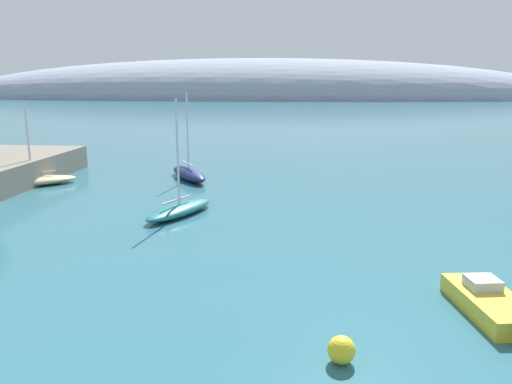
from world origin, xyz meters
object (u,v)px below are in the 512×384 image
object	(u,v)px
sailboat_sand_near_shore	(32,180)
sailboat_teal_outer_mooring	(180,209)
sailboat_navy_mid_mooring	(189,173)
mooring_buoy_yellow	(341,350)
motorboat_yellow_foreground	(490,303)

from	to	relation	value
sailboat_sand_near_shore	sailboat_teal_outer_mooring	xyz separation A→B (m)	(14.19, -7.98, -0.01)
sailboat_navy_mid_mooring	mooring_buoy_yellow	world-z (taller)	sailboat_navy_mid_mooring
sailboat_sand_near_shore	sailboat_navy_mid_mooring	size ratio (longest dim) A/B	0.93
motorboat_yellow_foreground	sailboat_navy_mid_mooring	bearing A→B (deg)	26.16
mooring_buoy_yellow	sailboat_navy_mid_mooring	bearing A→B (deg)	111.45
sailboat_sand_near_shore	sailboat_navy_mid_mooring	world-z (taller)	sailboat_navy_mid_mooring
sailboat_sand_near_shore	sailboat_navy_mid_mooring	xyz separation A→B (m)	(12.15, 3.73, 0.11)
sailboat_sand_near_shore	motorboat_yellow_foreground	bearing A→B (deg)	109.13
sailboat_navy_mid_mooring	motorboat_yellow_foreground	size ratio (longest dim) A/B	1.51
mooring_buoy_yellow	sailboat_sand_near_shore	bearing A→B (deg)	133.61
sailboat_navy_mid_mooring	mooring_buoy_yellow	bearing A→B (deg)	-9.96
sailboat_teal_outer_mooring	mooring_buoy_yellow	xyz separation A→B (m)	(8.98, -16.35, 0.01)
sailboat_teal_outer_mooring	mooring_buoy_yellow	distance (m)	18.65
sailboat_navy_mid_mooring	mooring_buoy_yellow	xyz separation A→B (m)	(11.02, -28.06, -0.11)
sailboat_sand_near_shore	sailboat_teal_outer_mooring	world-z (taller)	sailboat_teal_outer_mooring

